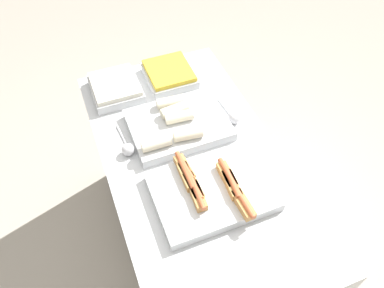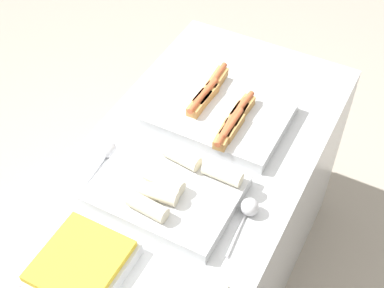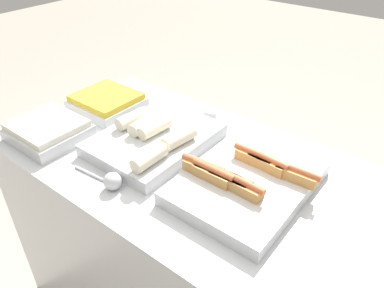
% 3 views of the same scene
% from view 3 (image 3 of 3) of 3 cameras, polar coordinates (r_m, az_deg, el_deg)
% --- Properties ---
extents(counter, '(1.48, 0.79, 0.92)m').
position_cam_3_polar(counter, '(1.65, 0.46, -15.98)').
color(counter, silver).
rests_on(counter, ground_plane).
extents(tray_hotdogs, '(0.40, 0.49, 0.10)m').
position_cam_3_polar(tray_hotdogs, '(1.22, 8.33, -5.49)').
color(tray_hotdogs, silver).
rests_on(tray_hotdogs, counter).
extents(tray_wraps, '(0.35, 0.46, 0.10)m').
position_cam_3_polar(tray_wraps, '(1.41, -5.76, 0.83)').
color(tray_wraps, silver).
rests_on(tray_wraps, counter).
extents(tray_side_front, '(0.27, 0.25, 0.07)m').
position_cam_3_polar(tray_side_front, '(1.55, -21.10, 1.94)').
color(tray_side_front, silver).
rests_on(tray_side_front, counter).
extents(tray_side_back, '(0.27, 0.25, 0.07)m').
position_cam_3_polar(tray_side_back, '(1.70, -12.84, 6.21)').
color(tray_side_back, silver).
rests_on(tray_side_back, counter).
extents(serving_spoon_near, '(0.22, 0.06, 0.06)m').
position_cam_3_polar(serving_spoon_near, '(1.24, -12.24, -5.49)').
color(serving_spoon_near, silver).
rests_on(serving_spoon_near, counter).
extents(serving_spoon_far, '(0.21, 0.06, 0.06)m').
position_cam_3_polar(serving_spoon_far, '(1.57, 2.49, 4.30)').
color(serving_spoon_far, silver).
rests_on(serving_spoon_far, counter).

